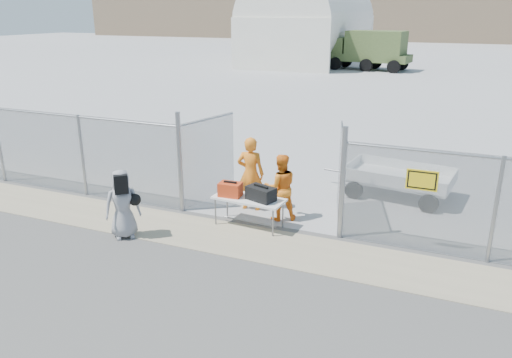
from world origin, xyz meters
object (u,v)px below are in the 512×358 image
at_px(visitor, 122,204).
at_px(utility_trailer, 399,181).
at_px(folding_table, 249,212).
at_px(security_worker_left, 251,174).
at_px(security_worker_right, 280,187).

distance_m(visitor, utility_trailer, 7.20).
height_order(folding_table, visitor, visitor).
distance_m(folding_table, security_worker_left, 1.20).
relative_size(folding_table, visitor, 1.07).
bearing_deg(security_worker_right, utility_trailer, -161.86).
bearing_deg(security_worker_right, security_worker_left, -49.04).
distance_m(security_worker_left, visitor, 3.21).
bearing_deg(utility_trailer, security_worker_right, -124.15).
relative_size(security_worker_right, utility_trailer, 0.46).
bearing_deg(utility_trailer, folding_table, -123.37).
height_order(security_worker_left, security_worker_right, security_worker_left).
distance_m(folding_table, utility_trailer, 4.45).
bearing_deg(security_worker_left, folding_table, 103.40).
height_order(security_worker_left, visitor, security_worker_left).
distance_m(folding_table, visitor, 2.83).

